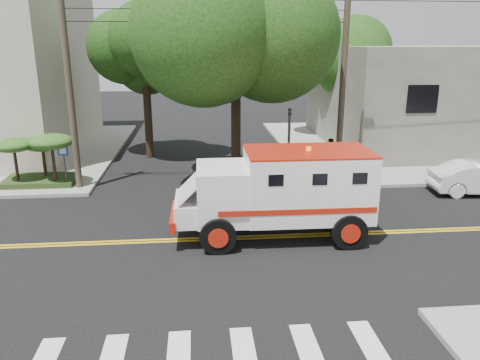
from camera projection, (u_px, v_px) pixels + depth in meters
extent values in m
plane|color=black|center=(208.00, 239.00, 15.81)|extent=(100.00, 100.00, 0.00)
cube|color=gray|center=(414.00, 145.00, 29.87)|extent=(17.00, 17.00, 0.15)
cube|color=#615D53|center=(438.00, 95.00, 29.61)|extent=(14.00, 12.00, 6.00)
cylinder|color=#382D23|center=(70.00, 89.00, 19.75)|extent=(0.28, 0.28, 9.00)
cylinder|color=#382D23|center=(343.00, 86.00, 21.00)|extent=(0.28, 0.28, 9.00)
cylinder|color=black|center=(236.00, 108.00, 21.15)|extent=(0.44, 0.44, 7.00)
sphere|color=#0E340E|center=(236.00, 27.00, 20.15)|extent=(5.32, 5.32, 5.32)
sphere|color=#0E340E|center=(265.00, 12.00, 19.36)|extent=(4.56, 4.56, 4.56)
cylinder|color=black|center=(148.00, 109.00, 26.19)|extent=(0.44, 0.44, 5.60)
sphere|color=#0E340E|center=(145.00, 57.00, 25.39)|extent=(3.92, 3.92, 3.92)
sphere|color=#0E340E|center=(159.00, 49.00, 24.81)|extent=(3.36, 3.36, 3.36)
cylinder|color=black|center=(329.00, 95.00, 30.99)|extent=(0.44, 0.44, 5.95)
sphere|color=#0E340E|center=(331.00, 49.00, 30.14)|extent=(4.20, 4.20, 4.20)
sphere|color=#0E340E|center=(348.00, 42.00, 29.52)|extent=(3.60, 3.60, 3.60)
cylinder|color=#3F3F42|center=(289.00, 148.00, 20.98)|extent=(0.12, 0.12, 3.60)
imported|color=#3F3F42|center=(290.00, 119.00, 20.59)|extent=(0.15, 0.18, 0.90)
cylinder|color=#3F3F42|center=(65.00, 168.00, 20.88)|extent=(0.06, 0.06, 2.00)
cube|color=#0C33A5|center=(63.00, 150.00, 20.60)|extent=(0.45, 0.03, 0.45)
cube|color=#1E3314|center=(41.00, 180.00, 21.55)|extent=(3.20, 2.00, 0.24)
cylinder|color=black|center=(16.00, 164.00, 20.93)|extent=(0.14, 0.14, 1.52)
ellipsoid|color=#1C4314|center=(13.00, 145.00, 20.69)|extent=(1.73, 1.73, 0.60)
cylinder|color=black|center=(44.00, 161.00, 21.71)|extent=(0.14, 0.14, 1.36)
ellipsoid|color=#1C4314|center=(42.00, 145.00, 21.49)|extent=(1.55, 1.55, 0.54)
cylinder|color=black|center=(54.00, 162.00, 20.87)|extent=(0.14, 0.14, 1.68)
ellipsoid|color=#1C4314|center=(51.00, 142.00, 20.60)|extent=(1.91, 1.91, 0.66)
cube|color=white|center=(307.00, 184.00, 15.61)|extent=(4.11, 2.45, 2.20)
cube|color=white|center=(223.00, 192.00, 15.44)|extent=(1.70, 2.32, 1.78)
cube|color=black|center=(197.00, 179.00, 15.24)|extent=(0.08, 1.78, 0.73)
cube|color=white|center=(190.00, 208.00, 15.50)|extent=(0.96, 2.11, 0.73)
cube|color=#AD1D0D|center=(174.00, 216.00, 15.53)|extent=(0.21, 2.26, 0.37)
cube|color=#AD1D0D|center=(309.00, 151.00, 15.29)|extent=(4.11, 2.45, 0.06)
cylinder|color=black|center=(218.00, 236.00, 14.60)|extent=(1.16, 0.35, 1.15)
cylinder|color=black|center=(216.00, 210.00, 16.84)|extent=(1.16, 0.35, 1.15)
cylinder|color=black|center=(349.00, 232.00, 14.94)|extent=(1.16, 0.35, 1.15)
cylinder|color=black|center=(330.00, 207.00, 17.18)|extent=(1.16, 0.35, 1.15)
imported|color=gray|center=(332.00, 166.00, 21.30)|extent=(0.69, 0.69, 1.62)
imported|color=gray|center=(330.00, 153.00, 24.15)|extent=(0.78, 0.63, 1.50)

